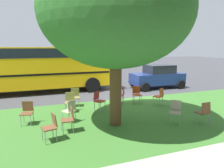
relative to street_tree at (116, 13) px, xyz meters
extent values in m
plane|color=#424247|center=(-2.32, -3.69, -4.06)|extent=(80.00, 80.00, 0.00)
cube|color=#3D752D|center=(-2.32, -0.49, -4.05)|extent=(48.00, 6.00, 0.01)
cylinder|color=brown|center=(0.00, 0.00, -2.65)|extent=(0.44, 0.44, 2.81)
ellipsoid|color=#2D6B28|center=(0.00, 0.00, 0.01)|extent=(5.27, 5.27, 3.89)
cube|color=#C64C1E|center=(-2.94, -1.72, -3.62)|extent=(0.57, 0.56, 0.04)
cube|color=#C64C1E|center=(-3.04, -1.57, -3.38)|extent=(0.38, 0.29, 0.40)
cylinder|color=gray|center=(-3.00, -1.96, -3.85)|extent=(0.02, 0.02, 0.42)
cylinder|color=gray|center=(-2.70, -1.77, -3.85)|extent=(0.02, 0.02, 0.42)
cylinder|color=gray|center=(-3.18, -1.67, -3.85)|extent=(0.02, 0.02, 0.42)
cylinder|color=gray|center=(-2.88, -1.48, -3.85)|extent=(0.02, 0.02, 0.42)
cube|color=brown|center=(2.43, 0.62, -3.62)|extent=(0.49, 0.50, 0.04)
cube|color=brown|center=(2.26, 0.58, -3.38)|extent=(0.17, 0.41, 0.40)
cylinder|color=gray|center=(2.64, 0.48, -3.85)|extent=(0.02, 0.02, 0.42)
cylinder|color=gray|center=(2.56, 0.83, -3.85)|extent=(0.02, 0.02, 0.42)
cylinder|color=gray|center=(2.31, 0.40, -3.85)|extent=(0.02, 0.02, 0.42)
cylinder|color=gray|center=(2.23, 0.75, -3.85)|extent=(0.02, 0.02, 0.42)
cube|color=brown|center=(-3.12, 1.04, -3.62)|extent=(0.44, 0.42, 0.04)
cube|color=brown|center=(-3.12, 1.22, -3.38)|extent=(0.40, 0.10, 0.40)
cylinder|color=gray|center=(-3.29, 0.87, -3.85)|extent=(0.02, 0.02, 0.42)
cylinder|color=gray|center=(-2.93, 0.88, -3.85)|extent=(0.02, 0.02, 0.42)
cylinder|color=gray|center=(-3.30, 1.21, -3.85)|extent=(0.02, 0.02, 0.42)
cylinder|color=gray|center=(-2.94, 1.22, -3.85)|extent=(0.02, 0.02, 0.42)
cube|color=#C64C1E|center=(-2.11, -2.40, -3.62)|extent=(0.50, 0.48, 0.04)
cube|color=#C64C1E|center=(-2.15, -2.58, -3.38)|extent=(0.41, 0.17, 0.40)
cylinder|color=gray|center=(-1.90, -2.28, -3.85)|extent=(0.02, 0.02, 0.42)
cylinder|color=gray|center=(-2.25, -2.20, -3.85)|extent=(0.02, 0.02, 0.42)
cylinder|color=gray|center=(-1.97, -2.61, -3.85)|extent=(0.02, 0.02, 0.42)
cylinder|color=gray|center=(-2.32, -2.53, -3.85)|extent=(0.02, 0.02, 0.42)
cube|color=brown|center=(1.81, 0.12, -3.62)|extent=(0.40, 0.42, 0.04)
cube|color=brown|center=(1.63, 0.11, -3.38)|extent=(0.09, 0.40, 0.40)
cylinder|color=gray|center=(1.98, -0.06, -3.85)|extent=(0.02, 0.02, 0.42)
cylinder|color=gray|center=(1.98, 0.30, -3.85)|extent=(0.02, 0.02, 0.42)
cylinder|color=gray|center=(1.64, -0.07, -3.85)|extent=(0.02, 0.02, 0.42)
cylinder|color=gray|center=(1.64, 0.29, -3.85)|extent=(0.02, 0.02, 0.42)
cube|color=#B7332D|center=(-1.25, -2.67, -3.62)|extent=(0.55, 0.56, 0.04)
cube|color=#B7332D|center=(-1.41, -2.58, -3.38)|extent=(0.27, 0.39, 0.40)
cylinder|color=gray|center=(-1.19, -2.91, -3.85)|extent=(0.02, 0.02, 0.42)
cylinder|color=gray|center=(-1.02, -2.59, -3.85)|extent=(0.02, 0.02, 0.42)
cylinder|color=gray|center=(-1.49, -2.74, -3.85)|extent=(0.02, 0.02, 0.42)
cylinder|color=gray|center=(-1.31, -2.43, -3.85)|extent=(0.02, 0.02, 0.42)
cube|color=brown|center=(3.15, -1.09, -3.62)|extent=(0.50, 0.49, 0.04)
cube|color=brown|center=(3.10, -1.26, -3.38)|extent=(0.41, 0.18, 0.40)
cylinder|color=gray|center=(3.36, -0.97, -3.85)|extent=(0.02, 0.02, 0.42)
cylinder|color=gray|center=(3.01, -0.88, -3.85)|extent=(0.02, 0.02, 0.42)
cylinder|color=gray|center=(3.28, -1.30, -3.85)|extent=(0.02, 0.02, 0.42)
cylinder|color=gray|center=(2.93, -1.21, -3.85)|extent=(0.02, 0.02, 0.42)
cube|color=#ADA393|center=(-2.18, 0.68, -3.62)|extent=(0.58, 0.58, 0.04)
cube|color=#ADA393|center=(-2.30, 0.54, -3.38)|extent=(0.36, 0.32, 0.40)
cylinder|color=gray|center=(-1.94, 0.69, -3.85)|extent=(0.02, 0.02, 0.42)
cylinder|color=gray|center=(-2.21, 0.92, -3.85)|extent=(0.02, 0.02, 0.42)
cylinder|color=gray|center=(-2.16, 0.43, -3.85)|extent=(0.02, 0.02, 0.42)
cylinder|color=gray|center=(-2.43, 0.66, -3.85)|extent=(0.02, 0.02, 0.42)
cube|color=olive|center=(1.03, -2.88, -3.62)|extent=(0.48, 0.47, 0.04)
cube|color=olive|center=(1.00, -3.06, -3.38)|extent=(0.41, 0.15, 0.40)
cylinder|color=gray|center=(1.24, -2.75, -3.85)|extent=(0.02, 0.02, 0.42)
cylinder|color=gray|center=(0.88, -2.69, -3.85)|extent=(0.02, 0.02, 0.42)
cylinder|color=gray|center=(1.18, -3.08, -3.85)|extent=(0.02, 0.02, 0.42)
cylinder|color=gray|center=(0.82, -3.02, -3.85)|extent=(0.02, 0.02, 0.42)
cube|color=beige|center=(1.63, -0.86, -3.62)|extent=(0.57, 0.57, 0.04)
cube|color=beige|center=(1.52, -0.71, -3.38)|extent=(0.37, 0.30, 0.40)
cylinder|color=gray|center=(1.58, -1.10, -3.85)|extent=(0.02, 0.02, 0.42)
cylinder|color=gray|center=(1.87, -0.89, -3.85)|extent=(0.02, 0.02, 0.42)
cylinder|color=gray|center=(1.38, -0.83, -3.85)|extent=(0.02, 0.02, 0.42)
cylinder|color=gray|center=(1.67, -0.62, -3.85)|extent=(0.02, 0.02, 0.42)
cube|color=olive|center=(1.42, -2.07, -3.62)|extent=(0.51, 0.50, 0.04)
cube|color=olive|center=(1.37, -2.24, -3.38)|extent=(0.41, 0.19, 0.40)
cylinder|color=gray|center=(1.64, -1.95, -3.85)|extent=(0.02, 0.02, 0.42)
cylinder|color=gray|center=(1.29, -1.86, -3.85)|extent=(0.02, 0.02, 0.42)
cylinder|color=gray|center=(1.55, -2.28, -3.85)|extent=(0.02, 0.02, 0.42)
cylinder|color=gray|center=(1.20, -2.18, -3.85)|extent=(0.02, 0.02, 0.42)
cube|color=#B7332D|center=(0.08, -1.84, -3.62)|extent=(0.58, 0.58, 0.04)
cube|color=#B7332D|center=(0.19, -1.98, -3.38)|extent=(0.36, 0.32, 0.40)
cylinder|color=gray|center=(0.11, -1.60, -3.85)|extent=(0.02, 0.02, 0.42)
cylinder|color=gray|center=(-0.17, -1.82, -3.85)|extent=(0.02, 0.02, 0.42)
cylinder|color=gray|center=(0.33, -1.86, -3.85)|extent=(0.02, 0.02, 0.42)
cylinder|color=gray|center=(0.05, -2.09, -3.85)|extent=(0.02, 0.02, 0.42)
cube|color=navy|center=(-5.24, -5.49, -3.38)|extent=(3.70, 1.64, 0.76)
cube|color=#1E232B|center=(-5.39, -5.49, -2.73)|extent=(1.90, 1.44, 0.64)
cylinder|color=black|center=(-3.84, -4.62, -3.76)|extent=(0.60, 0.18, 0.60)
cylinder|color=black|center=(-3.84, -6.36, -3.76)|extent=(0.60, 0.18, 0.60)
cylinder|color=black|center=(-6.64, -4.62, -3.76)|extent=(0.60, 0.18, 0.60)
cylinder|color=black|center=(-6.64, -6.36, -3.76)|extent=(0.60, 0.18, 0.60)
cube|color=yellow|center=(3.44, -6.93, -2.43)|extent=(10.40, 2.44, 2.50)
cube|color=black|center=(3.44, -6.93, -2.78)|extent=(10.30, 2.46, 0.12)
cube|color=black|center=(3.44, -6.93, -1.53)|extent=(10.30, 2.46, 0.56)
cylinder|color=black|center=(-0.56, -5.67, -3.58)|extent=(0.96, 0.28, 0.96)
cylinder|color=black|center=(-0.56, -8.19, -3.58)|extent=(0.96, 0.28, 0.96)
camera|label=1|loc=(2.58, 6.81, -1.15)|focal=32.46mm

